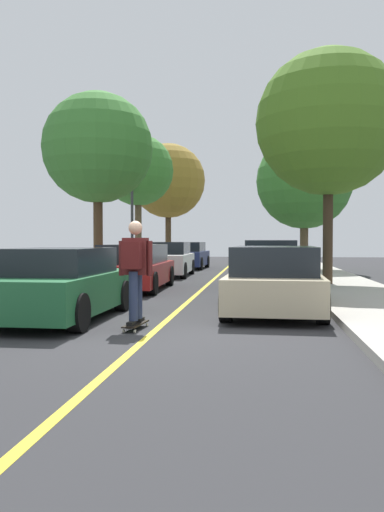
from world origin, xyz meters
TOP-DOWN VIEW (x-y plane):
  - ground at (0.00, 0.00)m, footprint 80.00×80.00m
  - center_line at (0.00, 4.00)m, footprint 0.12×39.20m
  - parked_car_left_nearest at (-2.01, 1.19)m, footprint 1.93×4.10m
  - parked_car_left_near at (-2.01, 7.32)m, footprint 1.96×4.59m
  - parked_car_left_far at (-2.01, 13.50)m, footprint 1.89×4.33m
  - parked_car_left_farthest at (-2.01, 19.42)m, footprint 2.05×4.21m
  - parked_car_right_nearest at (2.01, 2.81)m, footprint 2.07×4.66m
  - parked_car_right_near at (2.01, 8.47)m, footprint 1.91×4.23m
  - street_tree_left_nearest at (-3.81, 9.55)m, footprint 3.79×3.79m
  - street_tree_left_near at (-3.81, 15.80)m, footprint 3.26×3.26m
  - street_tree_left_far at (-3.81, 24.09)m, footprint 4.54×4.54m
  - street_tree_right_nearest at (3.81, 8.57)m, footprint 4.47×4.47m
  - street_tree_right_near at (3.81, 17.15)m, footprint 4.47×4.47m
  - streetlamp at (-3.76, 14.37)m, footprint 0.36×0.24m
  - skateboard at (-0.35, 0.29)m, footprint 0.29×0.86m
  - skateboarder at (-0.35, 0.25)m, footprint 0.59×0.71m

SIDE VIEW (x-z plane):
  - ground at x=0.00m, z-range 0.00..0.00m
  - center_line at x=0.00m, z-range 0.00..0.01m
  - skateboard at x=-0.35m, z-range 0.04..0.14m
  - parked_car_left_nearest at x=-2.01m, z-range -0.02..1.32m
  - parked_car_left_near at x=-2.01m, z-range 0.00..1.35m
  - parked_car_right_nearest at x=2.01m, z-range 0.00..1.35m
  - parked_car_left_farthest at x=-2.01m, z-range -0.02..1.38m
  - parked_car_left_far at x=-2.01m, z-range -0.02..1.39m
  - parked_car_right_near at x=2.01m, z-range -0.03..1.46m
  - skateboarder at x=-0.35m, z-range 0.22..1.92m
  - streetlamp at x=-3.76m, z-range 0.54..6.18m
  - street_tree_right_near at x=3.81m, z-range 1.07..7.42m
  - street_tree_left_nearest at x=-3.81m, z-range 1.44..7.86m
  - street_tree_left_near at x=-3.81m, z-range 1.58..7.78m
  - street_tree_right_nearest at x=3.81m, z-range 1.49..8.70m
  - street_tree_left_far at x=-3.81m, z-range 1.49..8.75m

